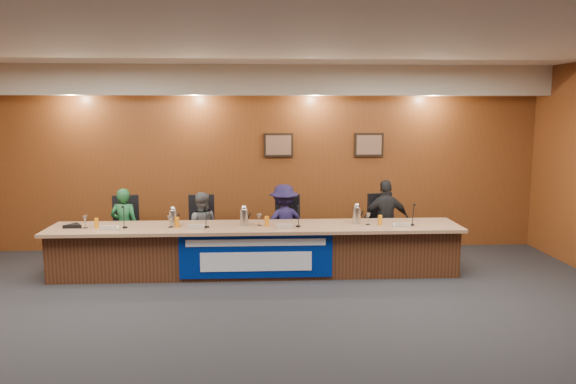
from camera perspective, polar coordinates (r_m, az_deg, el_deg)
The scene contains 39 objects.
floor at distance 6.35m, azimuth -3.26°, elevation -14.41°, with size 10.00×10.00×0.00m, color black.
ceiling at distance 5.91m, azimuth -3.52°, elevation 15.57°, with size 10.00×8.00×0.04m, color silver.
wall_back at distance 9.90m, azimuth -3.30°, elevation 3.34°, with size 10.00×0.04×3.20m, color brown.
soffit at distance 9.63m, azimuth -3.37°, elevation 11.24°, with size 10.00×0.50×0.50m, color beige.
dais_body at distance 8.52m, azimuth -3.25°, elevation -5.99°, with size 6.00×0.80×0.70m, color #482615.
dais_top at distance 8.39m, azimuth -3.27°, elevation -3.59°, with size 6.10×0.95×0.05m, color #9B7050.
banner at distance 8.11m, azimuth -3.26°, elevation -6.51°, with size 2.20×0.02×0.65m, color navy.
banner_text_upper at distance 8.05m, azimuth -3.27°, elevation -5.16°, with size 2.00×0.01×0.10m, color silver.
banner_text_lower at distance 8.12m, azimuth -3.25°, elevation -7.08°, with size 1.60×0.01×0.28m, color silver.
wall_photo_left at distance 9.86m, azimuth -0.98°, elevation 4.79°, with size 0.52×0.04×0.42m, color black.
wall_photo_right at distance 10.05m, azimuth 8.21°, elevation 4.77°, with size 0.52×0.04×0.42m, color black.
panelist_a at distance 9.32m, azimuth -16.27°, elevation -3.39°, with size 0.45×0.30×1.24m, color #19542B.
panelist_b at distance 9.13m, azimuth -8.83°, elevation -3.63°, with size 0.56×0.44×1.16m, color #4E4F53.
panelist_c at distance 9.09m, azimuth -0.43°, elevation -3.22°, with size 0.82×0.47×1.28m, color #191339.
panelist_d at distance 9.31m, azimuth 9.91°, elevation -2.87°, with size 0.78×0.33×1.34m, color black.
office_chair_a at distance 9.45m, azimuth -16.10°, elevation -4.08°, with size 0.48×0.48×0.08m, color black.
office_chair_b at distance 9.25m, azimuth -8.76°, elevation -4.11°, with size 0.48×0.48×0.08m, color black.
office_chair_c at distance 9.22m, azimuth -0.46°, elevation -4.06°, with size 0.48×0.48×0.08m, color black.
office_chair_d at distance 9.44m, azimuth 9.75°, elevation -3.89°, with size 0.48×0.48×0.08m, color black.
nameplate_a at distance 8.44m, azimuth -17.76°, elevation -3.43°, with size 0.24×0.06×0.09m, color white.
microphone_a at distance 8.54m, azimuth -16.23°, elevation -3.47°, with size 0.07×0.07×0.02m, color black.
juice_glass_a at distance 8.64m, azimuth -18.88°, elevation -3.01°, with size 0.06×0.06×0.15m, color orange.
water_glass_a at distance 8.69m, azimuth -19.92°, elevation -2.89°, with size 0.08×0.08×0.18m, color silver.
nameplate_b at distance 8.21m, azimuth -9.37°, elevation -3.46°, with size 0.24×0.06×0.09m, color white.
microphone_b at distance 8.33m, azimuth -8.26°, elevation -3.52°, with size 0.07×0.07×0.02m, color black.
juice_glass_b at distance 8.40m, azimuth -11.18°, elevation -3.03°, with size 0.06×0.06×0.15m, color orange.
water_glass_b at distance 8.40m, azimuth -11.90°, elevation -2.95°, with size 0.08×0.08×0.18m, color silver.
nameplate_c at distance 8.14m, azimuth -0.34°, elevation -3.45°, with size 0.24×0.06×0.09m, color white.
microphone_c at distance 8.28m, azimuth 1.03°, elevation -3.50°, with size 0.07×0.07×0.02m, color black.
juice_glass_c at distance 8.32m, azimuth -2.16°, elevation -2.99°, with size 0.06×0.06×0.15m, color orange.
water_glass_c at distance 8.35m, azimuth -2.93°, elevation -2.84°, with size 0.08×0.08×0.18m, color silver.
nameplate_d at distance 8.40m, azimuth 11.56°, elevation -3.25°, with size 0.24×0.06×0.09m, color white.
microphone_d at distance 8.59m, azimuth 12.48°, elevation -3.26°, with size 0.07×0.07×0.02m, color black.
juice_glass_d at distance 8.51m, azimuth 9.34°, elevation -2.83°, with size 0.06×0.06×0.15m, color orange.
water_glass_d at distance 8.49m, azimuth 8.15°, elevation -2.73°, with size 0.08×0.08×0.18m, color silver.
carafe_left at distance 8.46m, azimuth -11.59°, elevation -2.64°, with size 0.11×0.11×0.24m, color silver.
carafe_mid at distance 8.37m, azimuth -4.48°, elevation -2.61°, with size 0.12×0.12×0.25m, color silver.
carafe_right at distance 8.55m, azimuth 6.99°, elevation -2.38°, with size 0.12×0.12×0.25m, color silver.
speakerphone at distance 8.81m, azimuth -20.93°, elevation -3.23°, with size 0.32×0.32×0.05m, color black.
Camera 1 is at (0.03, -5.86, 2.45)m, focal length 35.00 mm.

